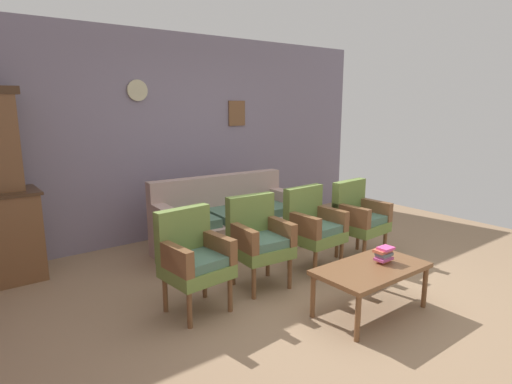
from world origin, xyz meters
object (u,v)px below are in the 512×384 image
Objects in this scene: armchair_by_doorway at (259,237)px; floral_couch at (229,224)px; book_stack_on_table at (384,254)px; armchair_row_middle at (193,256)px; armchair_near_cabinet at (313,225)px; armchair_near_couch_end at (359,216)px; coffee_table at (371,271)px.

floral_couch is at bearing 71.26° from armchair_by_doorway.
armchair_row_middle is at bearing 144.62° from book_stack_on_table.
armchair_by_doorway and armchair_near_cabinet have the same top height.
armchair_by_doorway is at bearing 177.12° from armchair_near_couch_end.
armchair_near_cabinet and armchair_near_couch_end have the same top height.
book_stack_on_table is at bearing -131.26° from armchair_near_couch_end.
armchair_near_cabinet is 1.00× the size of armchair_near_couch_end.
armchair_row_middle is at bearing 140.82° from coffee_table.
floral_couch is 2.09× the size of armchair_by_doorway.
coffee_table is at bearing -136.37° from armchair_near_couch_end.
book_stack_on_table is (0.17, 0.00, 0.12)m from coffee_table.
armchair_by_doorway is 0.90× the size of coffee_table.
coffee_table is (1.19, -0.97, -0.12)m from armchair_row_middle.
armchair_by_doorway is 1.00× the size of armchair_near_couch_end.
armchair_row_middle reaches higher than coffee_table.
armchair_row_middle reaches higher than book_stack_on_table.
armchair_row_middle is 0.90× the size of coffee_table.
armchair_near_cabinet is (0.38, -1.07, 0.17)m from floral_couch.
floral_couch and armchair_near_couch_end have the same top height.
armchair_row_middle is 1.00× the size of armchair_by_doorway.
floral_couch is 2.11m from coffee_table.
floral_couch is 2.09× the size of armchair_near_couch_end.
armchair_near_couch_end is 0.90× the size of coffee_table.
armchair_by_doorway reaches higher than coffee_table.
floral_couch is 1.61m from armchair_row_middle.
armchair_near_cabinet is at bearing -70.46° from floral_couch.
armchair_row_middle is 1.00× the size of armchair_near_cabinet.
armchair_near_cabinet reaches higher than coffee_table.
armchair_near_cabinet is at bearing -0.76° from armchair_by_doorway.
armchair_near_couch_end is (1.08, -1.14, 0.17)m from floral_couch.
book_stack_on_table reaches higher than coffee_table.
armchair_by_doorway is at bearing -108.74° from floral_couch.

